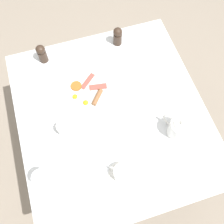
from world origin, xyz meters
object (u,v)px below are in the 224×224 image
at_px(teacup_with_saucer_left, 122,173).
at_px(water_glass_tall, 44,180).
at_px(napkin_folded, 165,77).
at_px(spoon_for_tea, 36,80).
at_px(breakfast_plate, 87,93).
at_px(teapot_near, 179,128).
at_px(pepper_grinder, 118,36).
at_px(fork_spare, 98,57).
at_px(knife_by_plate, 129,117).
at_px(creamer_jug, 64,128).
at_px(salt_grinder, 42,53).
at_px(fork_by_plate, 83,186).

xyz_separation_m(teacup_with_saucer_left, water_glass_tall, (-0.35, 0.07, 0.04)).
distance_m(napkin_folded, spoon_for_tea, 0.72).
xyz_separation_m(teacup_with_saucer_left, spoon_for_tea, (-0.29, 0.63, -0.03)).
height_order(breakfast_plate, teapot_near, teapot_near).
bearing_deg(pepper_grinder, fork_spare, -155.04).
height_order(teacup_with_saucer_left, spoon_for_tea, teacup_with_saucer_left).
xyz_separation_m(water_glass_tall, spoon_for_tea, (0.05, 0.57, -0.07)).
height_order(teapot_near, knife_by_plate, teapot_near).
bearing_deg(creamer_jug, teacup_with_saucer_left, -55.11).
bearing_deg(fork_spare, teacup_with_saucer_left, -96.43).
bearing_deg(teacup_with_saucer_left, spoon_for_tea, 114.94).
bearing_deg(spoon_for_tea, napkin_folded, -15.75).
height_order(creamer_jug, knife_by_plate, creamer_jug).
bearing_deg(water_glass_tall, creamer_jug, 58.65).
relative_size(water_glass_tall, spoon_for_tea, 1.05).
xyz_separation_m(breakfast_plate, teapot_near, (0.38, -0.34, 0.05)).
distance_m(pepper_grinder, napkin_folded, 0.36).
distance_m(teapot_near, knife_by_plate, 0.25).
bearing_deg(fork_spare, breakfast_plate, -119.77).
height_order(breakfast_plate, fork_spare, breakfast_plate).
bearing_deg(salt_grinder, fork_spare, -13.84).
height_order(teapot_near, pepper_grinder, teapot_near).
height_order(water_glass_tall, salt_grinder, water_glass_tall).
bearing_deg(teacup_with_saucer_left, teapot_near, 20.33).
distance_m(salt_grinder, fork_spare, 0.31).
height_order(teapot_near, creamer_jug, teapot_near).
height_order(knife_by_plate, spoon_for_tea, same).
xyz_separation_m(breakfast_plate, teacup_with_saucer_left, (0.05, -0.47, 0.02)).
bearing_deg(teacup_with_saucer_left, knife_by_plate, 64.36).
xyz_separation_m(teapot_near, spoon_for_tea, (-0.62, 0.51, -0.05)).
xyz_separation_m(water_glass_tall, knife_by_plate, (0.47, 0.20, -0.07)).
distance_m(salt_grinder, napkin_folded, 0.70).
distance_m(pepper_grinder, fork_spare, 0.17).
xyz_separation_m(teacup_with_saucer_left, creamer_jug, (-0.21, 0.30, 0.01)).
bearing_deg(teapot_near, fork_spare, 174.45).
distance_m(creamer_jug, salt_grinder, 0.46).
relative_size(fork_by_plate, fork_spare, 1.08).
distance_m(teacup_with_saucer_left, water_glass_tall, 0.35).
xyz_separation_m(water_glass_tall, creamer_jug, (0.14, 0.23, -0.03)).
bearing_deg(teapot_near, knife_by_plate, -156.50).
distance_m(salt_grinder, spoon_for_tea, 0.15).
bearing_deg(breakfast_plate, fork_by_plate, -106.95).
bearing_deg(pepper_grinder, spoon_for_tea, -167.44).
bearing_deg(fork_by_plate, napkin_folded, 36.72).
bearing_deg(fork_spare, salt_grinder, 166.16).
bearing_deg(teacup_with_saucer_left, fork_by_plate, 178.84).
relative_size(creamer_jug, pepper_grinder, 0.76).
height_order(teacup_with_saucer_left, creamer_jug, creamer_jug).
distance_m(spoon_for_tea, fork_spare, 0.37).
height_order(creamer_jug, salt_grinder, salt_grinder).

